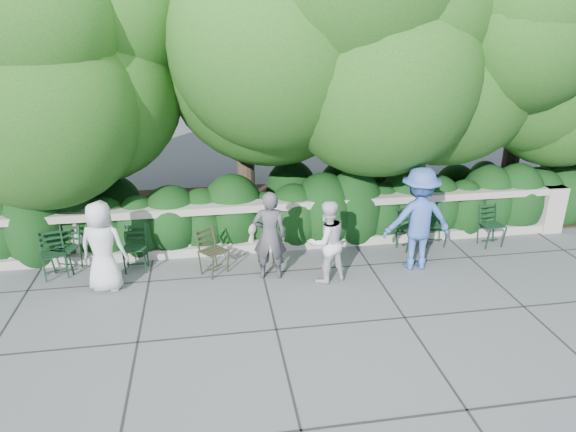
{
  "coord_description": "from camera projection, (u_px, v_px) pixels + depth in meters",
  "views": [
    {
      "loc": [
        -1.35,
        -7.38,
        4.38
      ],
      "look_at": [
        0.0,
        1.0,
        1.0
      ],
      "focal_mm": 32.0,
      "sensor_mm": 36.0,
      "label": 1
    }
  ],
  "objects": [
    {
      "name": "person_older_blue",
      "position": [
        418.0,
        219.0,
        9.15
      ],
      "size": [
        1.24,
        0.74,
        1.9
      ],
      "primitive_type": "imported",
      "rotation": [
        0.0,
        0.0,
        3.11
      ],
      "color": "#3859A9",
      "rests_on": "ground"
    },
    {
      "name": "ground",
      "position": [
        297.0,
        293.0,
        8.59
      ],
      "size": [
        90.0,
        90.0,
        0.0
      ],
      "primitive_type": "plane",
      "color": "#52545A",
      "rests_on": "ground"
    },
    {
      "name": "chair_f",
      "position": [
        435.0,
        248.0,
        10.24
      ],
      "size": [
        0.47,
        0.51,
        0.84
      ],
      "primitive_type": null,
      "rotation": [
        0.0,
        0.0,
        -0.07
      ],
      "color": "black",
      "rests_on": "ground"
    },
    {
      "name": "chair_b",
      "position": [
        58.0,
        280.0,
        9.01
      ],
      "size": [
        0.57,
        0.59,
        0.84
      ],
      "primitive_type": null,
      "rotation": [
        0.0,
        0.0,
        0.31
      ],
      "color": "black",
      "rests_on": "ground"
    },
    {
      "name": "chair_d",
      "position": [
        413.0,
        251.0,
        10.1
      ],
      "size": [
        0.58,
        0.6,
        0.84
      ],
      "primitive_type": null,
      "rotation": [
        0.0,
        0.0,
        0.35
      ],
      "color": "black",
      "rests_on": "ground"
    },
    {
      "name": "person_casual_man",
      "position": [
        327.0,
        242.0,
        8.75
      ],
      "size": [
        0.85,
        0.74,
        1.47
      ],
      "primitive_type": "imported",
      "rotation": [
        0.0,
        0.0,
        3.44
      ],
      "color": "silver",
      "rests_on": "ground"
    },
    {
      "name": "chair_weathered",
      "position": [
        220.0,
        276.0,
        9.16
      ],
      "size": [
        0.65,
        0.65,
        0.84
      ],
      "primitive_type": null,
      "rotation": [
        0.0,
        0.0,
        0.69
      ],
      "color": "black",
      "rests_on": "ground"
    },
    {
      "name": "person_businessman",
      "position": [
        103.0,
        247.0,
        8.46
      ],
      "size": [
        0.86,
        0.66,
        1.57
      ],
      "primitive_type": "imported",
      "rotation": [
        0.0,
        0.0,
        2.91
      ],
      "color": "silver",
      "rests_on": "ground"
    },
    {
      "name": "tree_canopy",
      "position": [
        304.0,
        35.0,
        10.16
      ],
      "size": [
        15.04,
        6.52,
        6.78
      ],
      "color": "#3F3023",
      "rests_on": "ground"
    },
    {
      "name": "shrub_hedge",
      "position": [
        274.0,
        225.0,
        11.35
      ],
      "size": [
        15.0,
        2.6,
        1.7
      ],
      "primitive_type": null,
      "color": "black",
      "rests_on": "ground"
    },
    {
      "name": "person_woman_grey",
      "position": [
        270.0,
        236.0,
        8.84
      ],
      "size": [
        0.63,
        0.46,
        1.6
      ],
      "primitive_type": "imported",
      "rotation": [
        0.0,
        0.0,
        2.99
      ],
      "color": "#434247",
      "rests_on": "ground"
    },
    {
      "name": "balustrade",
      "position": [
        282.0,
        225.0,
        10.06
      ],
      "size": [
        12.0,
        0.44,
        1.0
      ],
      "color": "#9E998E",
      "rests_on": "ground"
    },
    {
      "name": "chair_e",
      "position": [
        493.0,
        248.0,
        10.23
      ],
      "size": [
        0.48,
        0.52,
        0.84
      ],
      "primitive_type": null,
      "rotation": [
        0.0,
        0.0,
        0.09
      ],
      "color": "black",
      "rests_on": "ground"
    },
    {
      "name": "chair_a",
      "position": [
        65.0,
        274.0,
        9.22
      ],
      "size": [
        0.57,
        0.6,
        0.84
      ],
      "primitive_type": null,
      "rotation": [
        0.0,
        0.0,
        -0.33
      ],
      "color": "black",
      "rests_on": "ground"
    },
    {
      "name": "chair_c",
      "position": [
        136.0,
        274.0,
        9.24
      ],
      "size": [
        0.45,
        0.49,
        0.84
      ],
      "primitive_type": null,
      "rotation": [
        0.0,
        0.0,
        -0.02
      ],
      "color": "black",
      "rests_on": "ground"
    }
  ]
}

